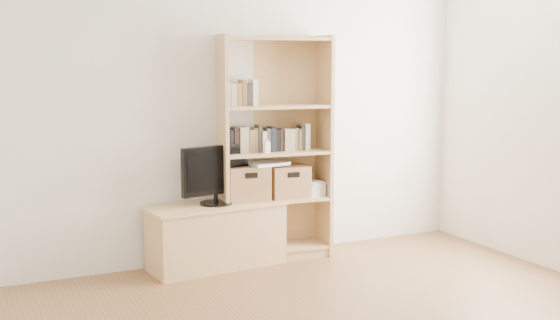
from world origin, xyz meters
TOP-DOWN VIEW (x-y plane):
  - back_wall at (0.00, 2.50)m, footprint 4.50×0.02m
  - tv_stand at (-0.27, 2.29)m, footprint 1.17×0.54m
  - bookshelf at (0.29, 2.33)m, footprint 1.01×0.44m
  - television at (-0.27, 2.29)m, footprint 0.63×0.18m
  - books_row_mid at (0.29, 2.35)m, footprint 0.86×0.22m
  - books_row_upper at (0.08, 2.37)m, footprint 0.37×0.15m
  - baby_monitor at (0.17, 2.23)m, footprint 0.05×0.04m
  - basket_left at (0.03, 2.34)m, footprint 0.39×0.34m
  - basket_right at (0.41, 2.31)m, footprint 0.36×0.31m
  - laptop at (0.22, 2.31)m, footprint 0.37×0.28m
  - magazine_stack at (0.63, 2.29)m, footprint 0.20×0.26m

SIDE VIEW (x-z plane):
  - tv_stand at x=-0.27m, z-range 0.00..0.52m
  - magazine_stack at x=0.63m, z-range 0.54..0.66m
  - basket_right at x=0.41m, z-range 0.54..0.82m
  - basket_left at x=0.03m, z-range 0.54..0.84m
  - television at x=-0.27m, z-range 0.54..1.04m
  - laptop at x=0.22m, z-range 0.84..0.87m
  - bookshelf at x=0.29m, z-range 0.00..1.96m
  - baby_monitor at x=0.17m, z-range 0.96..1.05m
  - books_row_mid at x=0.29m, z-range 0.96..1.19m
  - back_wall at x=0.00m, z-range 0.00..2.60m
  - books_row_upper at x=0.08m, z-range 1.36..1.55m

